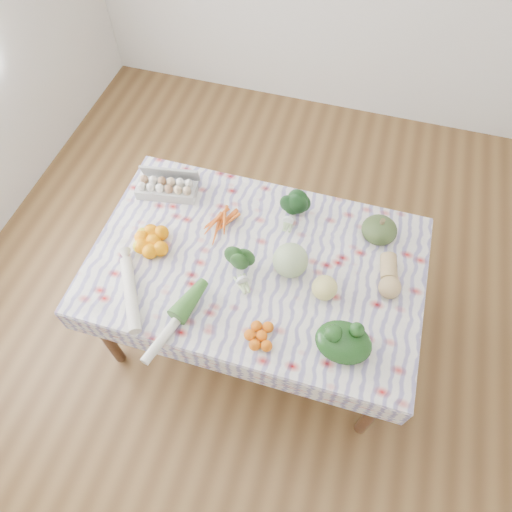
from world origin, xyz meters
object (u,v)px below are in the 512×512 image
at_px(egg_carton, 166,189).
at_px(butternut_squash, 390,275).
at_px(cabbage, 290,260).
at_px(dining_table, 256,271).
at_px(grapefruit, 325,288).
at_px(kabocha_squash, 379,230).

xyz_separation_m(egg_carton, butternut_squash, (1.24, -0.21, 0.01)).
bearing_deg(butternut_squash, cabbage, 179.78).
height_order(dining_table, butternut_squash, butternut_squash).
bearing_deg(cabbage, butternut_squash, 8.61).
xyz_separation_m(dining_table, grapefruit, (0.36, -0.08, 0.14)).
distance_m(dining_table, kabocha_squash, 0.66).
relative_size(cabbage, butternut_squash, 0.74).
height_order(egg_carton, grapefruit, grapefruit).
xyz_separation_m(butternut_squash, grapefruit, (-0.29, -0.16, 0.01)).
xyz_separation_m(cabbage, grapefruit, (0.19, -0.09, -0.03)).
relative_size(kabocha_squash, cabbage, 1.05).
bearing_deg(egg_carton, dining_table, -35.15).
bearing_deg(egg_carton, butternut_squash, -18.94).
distance_m(cabbage, grapefruit, 0.21).
distance_m(egg_carton, butternut_squash, 1.26).
xyz_separation_m(dining_table, egg_carton, (-0.59, 0.29, 0.13)).
bearing_deg(kabocha_squash, cabbage, -140.17).
bearing_deg(butternut_squash, dining_table, 177.95).
bearing_deg(dining_table, butternut_squash, 6.78).
xyz_separation_m(kabocha_squash, cabbage, (-0.39, -0.32, 0.03)).
distance_m(egg_carton, kabocha_squash, 1.15).
relative_size(dining_table, butternut_squash, 6.92).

